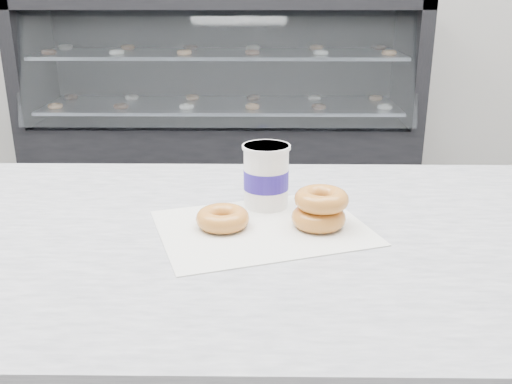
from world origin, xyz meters
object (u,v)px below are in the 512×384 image
at_px(display_case, 222,119).
at_px(donut_single, 223,218).
at_px(donut_stack, 320,208).
at_px(coffee_cup, 266,176).

distance_m(display_case, donut_single, 2.75).
bearing_deg(donut_single, donut_stack, 2.05).
xyz_separation_m(donut_single, donut_stack, (0.16, 0.01, 0.02)).
height_order(display_case, coffee_cup, display_case).
bearing_deg(donut_single, display_case, 94.13).
xyz_separation_m(donut_single, coffee_cup, (0.07, 0.10, 0.04)).
bearing_deg(donut_stack, coffee_cup, 133.17).
relative_size(donut_stack, coffee_cup, 1.02).
height_order(donut_single, donut_stack, donut_stack).
distance_m(donut_stack, coffee_cup, 0.13).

